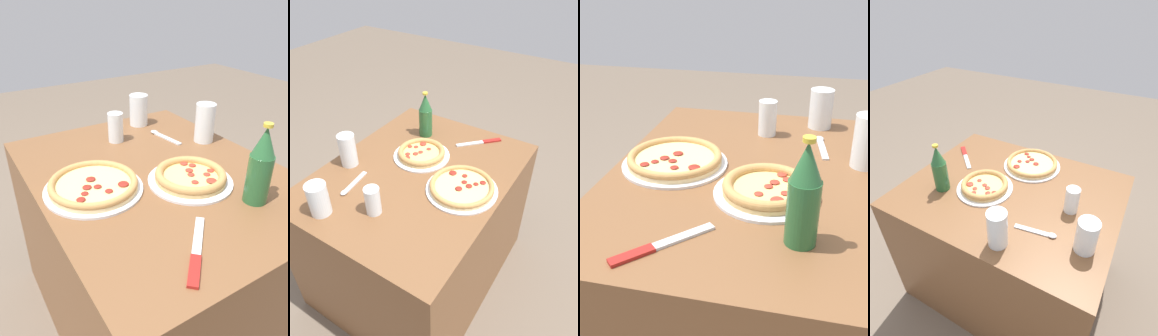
{
  "view_description": "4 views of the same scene",
  "coord_description": "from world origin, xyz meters",
  "views": [
    {
      "loc": [
        -0.81,
        0.54,
        1.25
      ],
      "look_at": [
        -0.08,
        0.1,
        0.79
      ],
      "focal_mm": 35.0,
      "sensor_mm": 36.0,
      "label": 1
    },
    {
      "loc": [
        0.95,
        0.69,
        1.62
      ],
      "look_at": [
        -0.02,
        0.08,
        0.75
      ],
      "focal_mm": 35.0,
      "sensor_mm": 36.0,
      "label": 2
    },
    {
      "loc": [
        -1.04,
        -0.15,
        1.25
      ],
      "look_at": [
        -0.08,
        0.07,
        0.75
      ],
      "focal_mm": 45.0,
      "sensor_mm": 36.0,
      "label": 3
    },
    {
      "loc": [
        0.48,
        -0.86,
        1.51
      ],
      "look_at": [
        -0.02,
        0.06,
        0.79
      ],
      "focal_mm": 28.0,
      "sensor_mm": 36.0,
      "label": 4
    }
  ],
  "objects": [
    {
      "name": "beer_bottle",
      "position": [
        -0.3,
        -0.15,
        0.82
      ],
      "size": [
        0.07,
        0.07,
        0.24
      ],
      "color": "#286033",
      "rests_on": "table"
    },
    {
      "name": "glass_cola",
      "position": [
        0.3,
        -0.0,
        0.76
      ],
      "size": [
        0.06,
        0.06,
        0.12
      ],
      "color": "white",
      "rests_on": "table"
    },
    {
      "name": "spoon",
      "position": [
        0.23,
        -0.18,
        0.71
      ],
      "size": [
        0.18,
        0.05,
        0.01
      ],
      "color": "silver",
      "rests_on": "table"
    },
    {
      "name": "ground_plane",
      "position": [
        0.0,
        0.0,
        0.0
      ],
      "size": [
        8.0,
        8.0,
        0.0
      ],
      "primitive_type": "plane",
      "color": "#6B5B4C"
    },
    {
      "name": "pizza_pepperoni",
      "position": [
        -0.12,
        -0.05,
        0.73
      ],
      "size": [
        0.27,
        0.27,
        0.04
      ],
      "color": "silver",
      "rests_on": "table"
    },
    {
      "name": "table",
      "position": [
        0.0,
        0.0,
        0.35
      ],
      "size": [
        1.02,
        0.8,
        0.71
      ],
      "color": "brown",
      "rests_on": "ground_plane"
    },
    {
      "name": "pizza_margherita",
      "position": [
        -0.0,
        0.23,
        0.73
      ],
      "size": [
        0.31,
        0.31,
        0.04
      ],
      "color": "silver",
      "rests_on": "table"
    },
    {
      "name": "knife",
      "position": [
        -0.38,
        0.14,
        0.71
      ],
      "size": [
        0.19,
        0.18,
        0.01
      ],
      "color": "maroon",
      "rests_on": "table"
    },
    {
      "name": "glass_iced_tea",
      "position": [
        0.11,
        -0.3,
        0.78
      ],
      "size": [
        0.08,
        0.08,
        0.16
      ],
      "color": "white",
      "rests_on": "table"
    },
    {
      "name": "glass_red_wine",
      "position": [
        0.41,
        -0.17,
        0.77
      ],
      "size": [
        0.08,
        0.08,
        0.14
      ],
      "color": "white",
      "rests_on": "table"
    }
  ]
}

